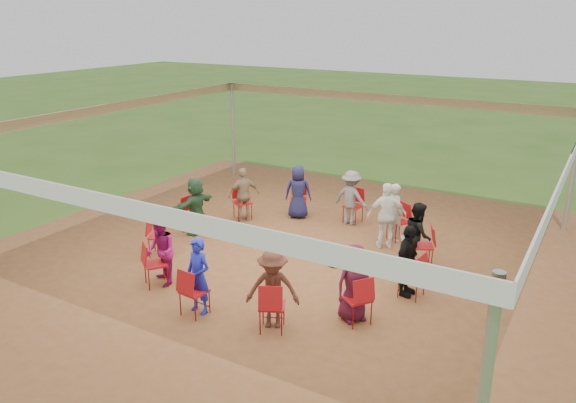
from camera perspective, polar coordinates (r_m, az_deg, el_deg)
The scene contains 29 objects.
ground at distance 12.26m, azimuth 0.02°, elevation -5.98°, with size 80.00×80.00×0.00m, color #35581B.
dirt_patch at distance 12.26m, azimuth 0.02°, elevation -5.95°, with size 13.00×13.00×0.00m, color brown.
tent at distance 11.49m, azimuth 0.02°, elevation 4.86°, with size 10.33×10.33×3.00m.
chair_0 at distance 12.17m, azimuth 13.53°, elevation -4.41°, with size 0.42×0.44×0.90m, color #AF1116, non-canonical shape.
chair_1 at distance 13.44m, azimuth 11.14°, elevation -2.03°, with size 0.42×0.44×0.90m, color #AF1116, non-canonical shape.
chair_2 at distance 14.35m, azimuth 6.63°, elevation -0.46°, with size 0.42×0.44×0.90m, color #AF1116, non-canonical shape.
chair_3 at distance 14.74m, azimuth 1.07°, elevation 0.18°, with size 0.42×0.44×0.90m, color #AF1116, non-canonical shape.
chair_4 at distance 14.56m, azimuth -4.64°, elevation -0.12°, with size 0.42×0.44×0.90m, color #AF1116, non-canonical shape.
chair_5 at distance 13.82m, azimuth -9.64°, elevation -1.36°, with size 0.42×0.44×0.90m, color #AF1116, non-canonical shape.
chair_6 at distance 12.65m, azimuth -12.95°, elevation -3.46°, with size 0.42×0.44×0.90m, color #AF1116, non-canonical shape.
chair_7 at distance 11.30m, azimuth -13.31°, elevation -6.22°, with size 0.42×0.44×0.90m, color #AF1116, non-canonical shape.
chair_8 at distance 10.12m, azimuth -9.50°, elevation -9.01°, with size 0.42×0.44×0.90m, color #AF1116, non-canonical shape.
chair_9 at distance 9.53m, azimuth -1.64°, elevation -10.57°, with size 0.42×0.44×0.90m, color #AF1116, non-canonical shape.
chair_10 at distance 9.81m, azimuth 7.05°, elevation -9.80°, with size 0.42×0.44×0.90m, color #AF1116, non-canonical shape.
chair_11 at distance 10.83m, azimuth 12.49°, elevation -7.29°, with size 0.42×0.44×0.90m, color #AF1116, non-canonical shape.
person_seated_0 at distance 12.06m, azimuth 13.06°, elevation -3.29°, with size 0.68×0.39×1.40m, color black.
person_seated_1 at distance 13.28m, azimuth 10.79°, elevation -1.08°, with size 0.51×0.33×1.40m, color #A8A695.
person_seated_2 at distance 14.17m, azimuth 6.43°, elevation 0.38°, with size 0.90×0.45×1.40m, color slate.
person_seated_3 at distance 14.55m, azimuth 1.04°, elevation 0.99°, with size 0.68×0.38×1.40m, color #1A1C43.
person_seated_4 at distance 14.37m, azimuth -4.50°, elevation 0.71°, with size 0.82×0.42×1.40m, color #967F5F.
person_seated_5 at distance 13.66m, azimuth -9.34°, elevation -0.45°, with size 1.30×0.48×1.40m, color #295231.
person_seated_6 at distance 11.22m, azimuth -12.81°, elevation -4.95°, with size 0.68×0.39×1.40m, color #96125D.
person_seated_7 at distance 10.08m, azimuth -9.09°, elevation -7.48°, with size 0.51×0.33×1.40m, color #1C25B8.
person_seated_8 at distance 9.51m, azimuth -1.56°, elevation -8.88°, with size 0.90×0.45×1.40m, color #4E281E.
person_seated_9 at distance 9.79m, azimuth 6.74°, elevation -8.19°, with size 0.68×0.38×1.40m, color #461022.
person_seated_10 at distance 10.76m, azimuth 12.00°, elevation -5.92°, with size 0.82×0.42×1.40m, color black.
standing_person at distance 12.83m, azimuth 10.00°, elevation -1.43°, with size 0.90×0.46×1.53m, color white.
cable_coil at distance 12.04m, azimuth 4.75°, elevation -6.42°, with size 0.36×0.36×0.03m.
laptop at distance 12.05m, azimuth 12.29°, elevation -3.46°, with size 0.38×0.42×0.23m.
Camera 1 is at (5.63, -9.64, 5.07)m, focal length 35.00 mm.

